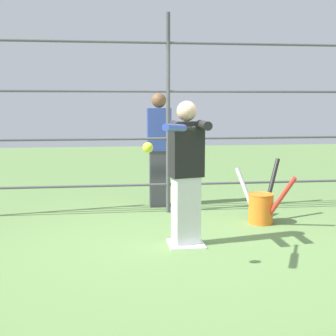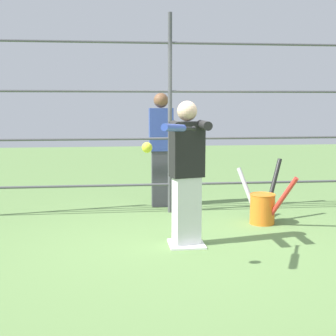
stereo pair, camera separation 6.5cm
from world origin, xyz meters
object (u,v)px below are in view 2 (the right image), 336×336
Objects in this scene: softball_in_flight at (147,148)px; bystander_behind_fence at (161,148)px; batter at (187,169)px; baseball_bat_swinging at (177,128)px; bat_bucket at (263,206)px.

bystander_behind_fence reaches higher than softball_in_flight.
softball_in_flight is (0.50, 0.86, 0.32)m from batter.
baseball_bat_swinging is at bearing -176.42° from softball_in_flight.
bystander_behind_fence reaches higher than bat_bucket.
baseball_bat_swinging is 0.89× the size of bat_bucket.
softball_in_flight is at bearing 81.88° from bystander_behind_fence.
softball_in_flight is at bearing 3.58° from baseball_bat_swinging.
baseball_bat_swinging is 2.46m from bat_bucket.
bat_bucket is (-1.16, -0.84, -0.64)m from batter.
baseball_bat_swinging is 2.94m from bystander_behind_fence.
bystander_behind_fence is at bearing -44.34° from bat_bucket.
bystander_behind_fence is (-0.42, -2.92, -0.29)m from softball_in_flight.
bat_bucket is (-1.39, -1.69, -1.14)m from baseball_bat_swinging.
batter is 0.93× the size of bystander_behind_fence.
softball_in_flight is 2.96m from bystander_behind_fence.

